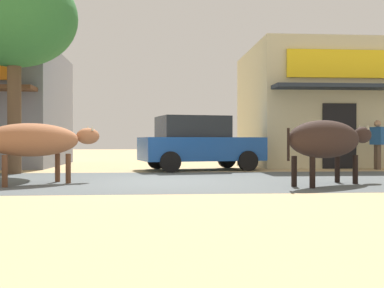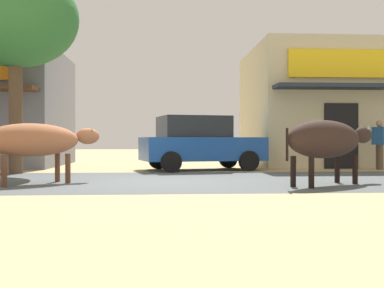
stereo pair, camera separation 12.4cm
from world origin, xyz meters
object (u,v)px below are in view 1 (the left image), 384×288
Objects in this scene: cow_far_dark at (328,140)px; pedestrian_by_shop at (378,141)px; roadside_tree at (14,18)px; cow_near_brown at (36,140)px; parked_hatchback_car at (198,143)px.

pedestrian_by_shop is (3.44, 5.06, -0.02)m from cow_far_dark.
roadside_tree is 4.94m from cow_near_brown.
pedestrian_by_shop reaches higher than cow_near_brown.
cow_near_brown is 10.38m from pedestrian_by_shop.
roadside_tree is 8.97m from cow_far_dark.
cow_far_dark is (5.94, -0.63, 0.01)m from cow_near_brown.
cow_near_brown is (1.37, -3.37, -3.34)m from roadside_tree.
cow_near_brown is at bearing -154.71° from pedestrian_by_shop.
roadside_tree is at bearing 151.33° from cow_far_dark.
parked_hatchback_car is 5.94m from cow_near_brown.
roadside_tree is 6.29m from parked_hatchback_car.
cow_far_dark is at bearing -6.04° from cow_near_brown.
parked_hatchback_car is 5.64m from cow_far_dark.
parked_hatchback_car is 2.55× the size of pedestrian_by_shop.
cow_far_dark reaches higher than cow_near_brown.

